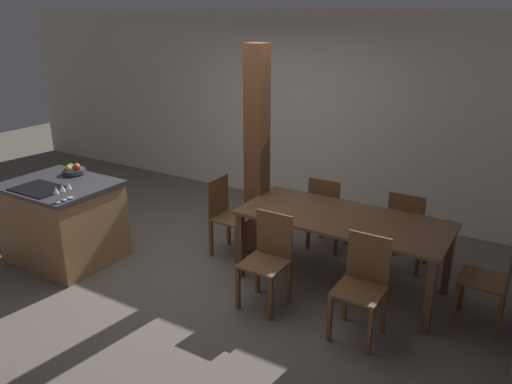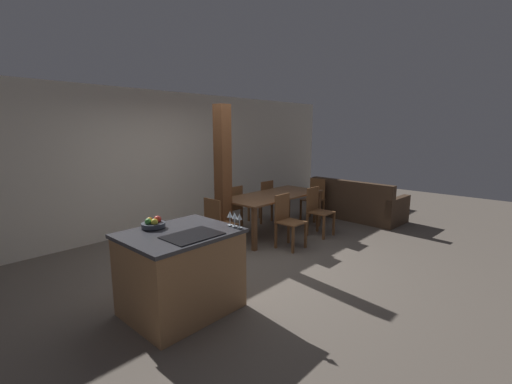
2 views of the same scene
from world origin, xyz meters
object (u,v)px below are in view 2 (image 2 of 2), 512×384
Objects in this scene: wine_glass_near at (240,217)px; dining_table at (274,199)px; dining_chair_near_right at (318,210)px; dining_chair_near_left at (288,220)px; timber_post at (223,177)px; dining_chair_far_left at (231,207)px; wine_glass_middle at (235,216)px; dining_chair_foot_end at (314,198)px; couch at (357,205)px; kitchen_island at (181,271)px; dining_chair_far_right at (263,200)px; wine_glass_far at (230,215)px; fruit_bowl at (153,224)px; dining_chair_head_end at (218,224)px.

dining_table is (2.38, 1.48, -0.37)m from wine_glass_near.
dining_chair_near_left is at bearing 180.00° from dining_chair_near_right.
dining_chair_far_left is at bearing 37.46° from timber_post.
wine_glass_near and wine_glass_middle have the same top height.
dining_chair_near_left is (-0.46, -0.68, -0.19)m from dining_table.
dining_chair_foot_end is 1.00m from couch.
dining_chair_far_right is (3.35, 1.76, 0.02)m from kitchen_island.
dining_chair_far_right is at bearing 35.20° from wine_glass_far.
dining_chair_near_right is at bearing -53.99° from dining_chair_foot_end.
fruit_bowl is 0.11× the size of timber_post.
dining_chair_far_left and dining_chair_far_right have the same top height.
wine_glass_middle is (0.51, -0.33, 0.58)m from kitchen_island.
dining_chair_far_left is 1.00× the size of dining_chair_head_end.
wine_glass_near is (0.51, -0.40, 0.58)m from kitchen_island.
wine_glass_near is at bearing 103.22° from couch.
wine_glass_near reaches higher than fruit_bowl.
dining_chair_near_left is (1.92, 0.79, -0.56)m from wine_glass_near.
dining_table is 2.31× the size of dining_chair_near_left.
wine_glass_near is 0.18× the size of dining_chair_near_left.
kitchen_island is at bearing 35.96° from dining_chair_far_left.
dining_chair_far_left is at bearing 46.32° from wine_glass_far.
wine_glass_middle is at bearing -45.72° from fruit_bowl.
dining_chair_near_right reaches higher than couch.
dining_chair_far_right is at bearing -69.92° from dining_chair_head_end.
wine_glass_far is 0.18× the size of dining_chair_far_left.
dining_table is 0.85m from dining_chair_far_left.
couch is at bearing -100.89° from dining_chair_head_end.
kitchen_island is at bearing 153.71° from wine_glass_far.
dining_chair_near_left is 1.29m from timber_post.
wine_glass_near is 0.18× the size of dining_chair_near_right.
dining_chair_near_right is (2.85, 0.72, -0.56)m from wine_glass_middle.
dining_chair_near_right is at bearing 124.21° from dining_chair_far_left.
wine_glass_near reaches higher than dining_chair_near_right.
wine_glass_far is 4.05m from dining_chair_foot_end.
wine_glass_middle is at bearing -165.86° from dining_chair_near_right.
fruit_bowl is 2.58m from dining_chair_near_left.
dining_chair_far_left is (1.92, 2.01, -0.56)m from wine_glass_far.
kitchen_island is 0.56× the size of dining_table.
wine_glass_middle reaches higher than fruit_bowl.
kitchen_island is at bearing -173.33° from dining_chair_near_right.
couch is (5.00, 0.40, -0.16)m from kitchen_island.
dining_chair_far_left is at bearing 48.38° from wine_glass_near.
wine_glass_far is 0.08× the size of couch.
dining_chair_near_right reaches higher than dining_table.
dining_chair_near_left is at bearing -124.21° from dining_table.
kitchen_island is at bearing -159.58° from dining_table.
fruit_bowl reaches higher than dining_chair_far_right.
couch is (1.65, -1.36, -0.18)m from dining_chair_far_right.
dining_chair_foot_end is (4.41, 0.76, -0.48)m from fruit_bowl.
couch reaches higher than dining_table.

